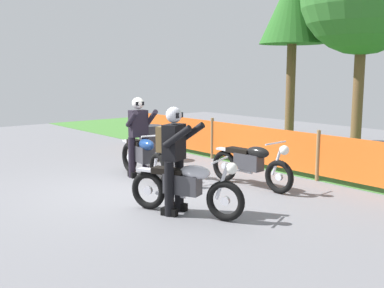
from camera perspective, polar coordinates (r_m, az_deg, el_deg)
ground at (r=8.92m, az=-5.25°, el=-5.67°), size 24.00×24.00×0.02m
grass_verge at (r=12.98m, az=16.11°, el=-1.28°), size 24.00×5.36×0.01m
barrier_fence at (r=10.80m, az=8.22°, el=-0.15°), size 9.69×0.08×1.05m
tree_leftmost at (r=14.74m, az=12.28°, el=15.91°), size 1.98×1.98×5.24m
motorcycle_lead at (r=9.07m, az=7.25°, el=-2.42°), size 2.00×0.59×0.95m
motorcycle_trailing at (r=7.27m, az=-0.75°, el=-5.23°), size 1.87×0.94×0.94m
motorcycle_third at (r=9.75m, az=-5.99°, el=-1.44°), size 2.10×0.69×1.00m
rider_trailing at (r=7.26m, az=-2.27°, el=-1.24°), size 0.78×0.69×1.69m
rider_third at (r=9.86m, az=-6.54°, el=1.22°), size 0.62×0.61×1.69m
oil_drum at (r=11.79m, az=-5.08°, el=0.17°), size 0.58×0.58×0.88m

